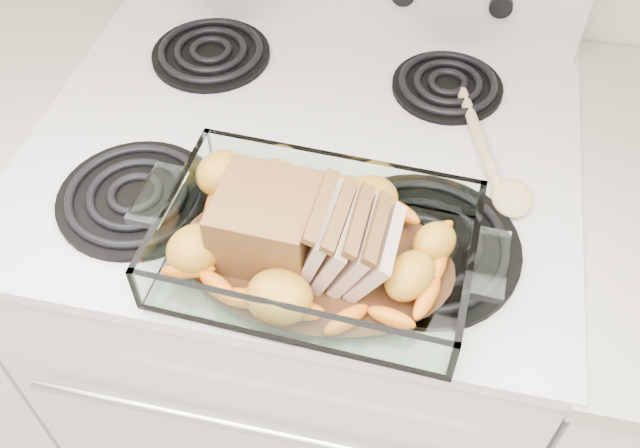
# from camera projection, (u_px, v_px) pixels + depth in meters

# --- Properties ---
(electric_range) EXTENTS (0.78, 0.70, 1.12)m
(electric_range) POSITION_uv_depth(u_px,v_px,m) (308.00, 313.00, 1.37)
(electric_range) COLOR silver
(electric_range) RESTS_ON ground
(baking_dish) EXTENTS (0.37, 0.24, 0.07)m
(baking_dish) POSITION_uv_depth(u_px,v_px,m) (316.00, 252.00, 0.86)
(baking_dish) COLOR white
(baking_dish) RESTS_ON electric_range
(pork_roast) EXTENTS (0.22, 0.12, 0.09)m
(pork_roast) POSITION_uv_depth(u_px,v_px,m) (291.00, 230.00, 0.83)
(pork_roast) COLOR brown
(pork_roast) RESTS_ON baking_dish
(roast_vegetables) EXTENTS (0.40, 0.22, 0.05)m
(roast_vegetables) POSITION_uv_depth(u_px,v_px,m) (320.00, 220.00, 0.87)
(roast_vegetables) COLOR orange
(roast_vegetables) RESTS_ON baking_dish
(wooden_spoon) EXTENTS (0.12, 0.24, 0.02)m
(wooden_spoon) POSITION_uv_depth(u_px,v_px,m) (497.00, 170.00, 0.97)
(wooden_spoon) COLOR #D0BD86
(wooden_spoon) RESTS_ON electric_range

